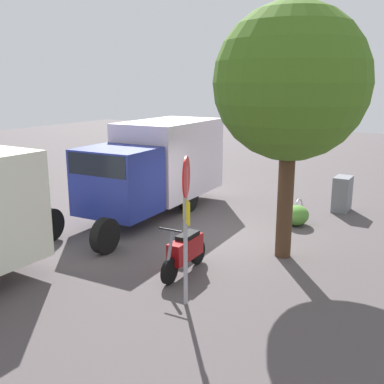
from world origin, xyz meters
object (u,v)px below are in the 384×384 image
(box_truck_near, at_px, (155,164))
(bike_rack_hoop, at_px, (298,211))
(motorcycle, at_px, (185,251))
(street_tree, at_px, (291,84))
(utility_cabinet, at_px, (342,194))
(stop_sign, at_px, (186,208))

(box_truck_near, xyz_separation_m, bike_rack_hoop, (-2.44, 4.04, -1.60))
(box_truck_near, height_order, motorcycle, box_truck_near)
(box_truck_near, distance_m, motorcycle, 5.16)
(street_tree, relative_size, utility_cabinet, 5.12)
(stop_sign, distance_m, utility_cabinet, 8.35)
(bike_rack_hoop, bearing_deg, box_truck_near, -58.84)
(street_tree, bearing_deg, bike_rack_hoop, -167.43)
(box_truck_near, distance_m, street_tree, 5.79)
(motorcycle, xyz_separation_m, stop_sign, (1.25, 0.79, 1.39))
(motorcycle, relative_size, street_tree, 0.31)
(street_tree, xyz_separation_m, bike_rack_hoop, (-4.09, -0.91, -4.12))
(bike_rack_hoop, bearing_deg, street_tree, 12.57)
(box_truck_near, xyz_separation_m, utility_cabinet, (-3.21, 5.25, -1.03))
(box_truck_near, height_order, stop_sign, box_truck_near)
(motorcycle, distance_m, utility_cabinet, 7.16)
(box_truck_near, relative_size, motorcycle, 3.92)
(motorcycle, distance_m, bike_rack_hoop, 6.21)
(utility_cabinet, relative_size, bike_rack_hoop, 1.36)
(motorcycle, xyz_separation_m, utility_cabinet, (-6.92, 1.84, 0.06))
(stop_sign, height_order, utility_cabinet, stop_sign)
(box_truck_near, distance_m, stop_sign, 6.51)
(box_truck_near, xyz_separation_m, street_tree, (1.64, 4.95, 2.52))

